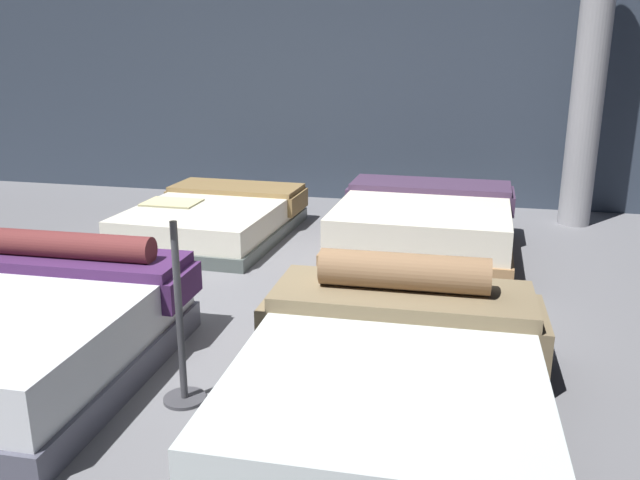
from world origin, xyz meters
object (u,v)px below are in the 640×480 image
bed_0 (24,333)px  bed_1 (391,376)px  bed_3 (424,226)px  bed_2 (215,219)px  price_sign (180,327)px  support_pillar (591,64)px

bed_0 → bed_1: 2.22m
bed_1 → bed_3: 2.97m
bed_3 → bed_2: bearing=178.7°
bed_0 → bed_3: bearing=53.1°
price_sign → bed_0: bearing=175.7°
price_sign → support_pillar: (2.66, 4.59, 1.30)m
support_pillar → bed_1: bearing=-108.6°
bed_0 → support_pillar: 6.03m
bed_0 → bed_2: bed_0 is taller
bed_0 → support_pillar: (3.72, 4.51, 1.48)m
bed_3 → price_sign: (-1.09, -3.09, 0.19)m
support_pillar → bed_2: bearing=-159.4°
bed_0 → price_sign: (1.06, -0.08, 0.19)m
bed_0 → price_sign: price_sign is taller
bed_1 → bed_2: (-2.25, 3.05, -0.04)m
bed_2 → support_pillar: support_pillar is taller
bed_2 → bed_3: (2.18, -0.08, 0.08)m
bed_3 → support_pillar: support_pillar is taller
bed_0 → bed_3: 3.70m
price_sign → support_pillar: 5.46m
support_pillar → price_sign: bearing=-120.1°
bed_0 → bed_2: size_ratio=0.94×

